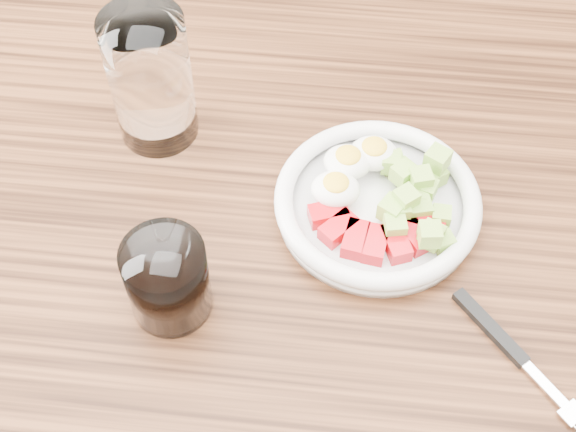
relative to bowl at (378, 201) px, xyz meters
The scene contains 5 objects.
dining_table 0.15m from the bowl, 147.63° to the right, with size 1.50×0.90×0.77m.
bowl is the anchor object (origin of this frame).
fork 0.18m from the bowl, 48.16° to the right, with size 0.13×0.14×0.01m.
water_glass 0.25m from the bowl, 160.27° to the left, with size 0.08×0.08×0.15m, color white.
coffee_glass 0.22m from the bowl, 145.55° to the right, with size 0.07×0.07×0.08m.
Camera 1 is at (0.04, -0.42, 1.40)m, focal length 50.00 mm.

